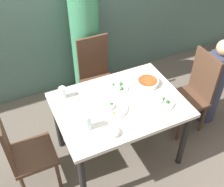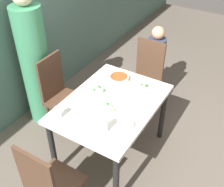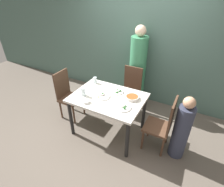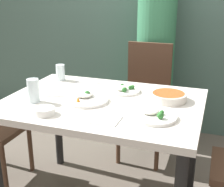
% 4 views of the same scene
% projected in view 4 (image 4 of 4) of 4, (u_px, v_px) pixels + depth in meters
% --- Properties ---
extents(dining_table, '(1.21, 0.88, 0.77)m').
position_uv_depth(dining_table, '(103.00, 115.00, 1.95)').
color(dining_table, silver).
rests_on(dining_table, ground_plane).
extents(chair_adult_spot, '(0.40, 0.40, 0.99)m').
position_uv_depth(chair_adult_spot, '(146.00, 99.00, 2.68)').
color(chair_adult_spot, '#4C3323').
rests_on(chair_adult_spot, ground_plane).
extents(person_adult, '(0.35, 0.35, 1.74)m').
position_uv_depth(person_adult, '(155.00, 58.00, 2.88)').
color(person_adult, '#387F56').
rests_on(person_adult, ground_plane).
extents(bowl_curry, '(0.22, 0.22, 0.05)m').
position_uv_depth(bowl_curry, '(168.00, 96.00, 1.91)').
color(bowl_curry, silver).
rests_on(bowl_curry, dining_table).
extents(plate_rice_adult, '(0.26, 0.26, 0.06)m').
position_uv_depth(plate_rice_adult, '(86.00, 99.00, 1.91)').
color(plate_rice_adult, white).
rests_on(plate_rice_adult, dining_table).
extents(plate_rice_child, '(0.24, 0.24, 0.05)m').
position_uv_depth(plate_rice_child, '(154.00, 115.00, 1.66)').
color(plate_rice_child, white).
rests_on(plate_rice_child, dining_table).
extents(plate_noodles, '(0.21, 0.21, 0.05)m').
position_uv_depth(plate_noodles, '(124.00, 90.00, 2.07)').
color(plate_noodles, white).
rests_on(plate_noodles, dining_table).
extents(bowl_rice_small, '(0.12, 0.12, 0.04)m').
position_uv_depth(bowl_rice_small, '(44.00, 111.00, 1.71)').
color(bowl_rice_small, white).
rests_on(bowl_rice_small, dining_table).
extents(glass_water_tall, '(0.07, 0.07, 0.12)m').
position_uv_depth(glass_water_tall, '(60.00, 72.00, 2.32)').
color(glass_water_tall, silver).
rests_on(glass_water_tall, dining_table).
extents(glass_water_short, '(0.07, 0.07, 0.14)m').
position_uv_depth(glass_water_short, '(33.00, 91.00, 1.87)').
color(glass_water_short, silver).
rests_on(glass_water_short, dining_table).
extents(napkin_folded, '(0.14, 0.14, 0.01)m').
position_uv_depth(napkin_folded, '(106.00, 120.00, 1.64)').
color(napkin_folded, white).
rests_on(napkin_folded, dining_table).
extents(fork_steel, '(0.18, 0.07, 0.01)m').
position_uv_depth(fork_steel, '(54.00, 96.00, 2.00)').
color(fork_steel, silver).
rests_on(fork_steel, dining_table).
extents(spoon_steel, '(0.18, 0.06, 0.01)m').
position_uv_depth(spoon_steel, '(88.00, 82.00, 2.27)').
color(spoon_steel, silver).
rests_on(spoon_steel, dining_table).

